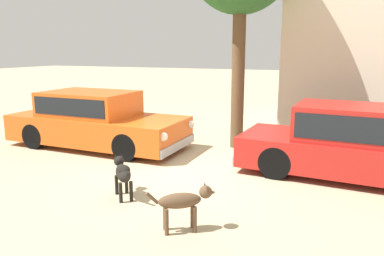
{
  "coord_description": "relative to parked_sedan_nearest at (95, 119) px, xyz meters",
  "views": [
    {
      "loc": [
        2.96,
        -6.74,
        2.49
      ],
      "look_at": [
        0.1,
        0.2,
        0.9
      ],
      "focal_mm": 34.68,
      "sensor_mm": 36.0,
      "label": 1
    }
  ],
  "objects": [
    {
      "name": "ground_plane",
      "position": [
        2.98,
        -1.05,
        -0.72
      ],
      "size": [
        80.0,
        80.0,
        0.0
      ],
      "primitive_type": "plane",
      "color": "tan"
    },
    {
      "name": "parked_sedan_nearest",
      "position": [
        0.0,
        0.0,
        0.0
      ],
      "size": [
        4.78,
        1.91,
        1.43
      ],
      "rotation": [
        0.0,
        0.0,
        -0.02
      ],
      "color": "#D15619",
      "rests_on": "ground_plane"
    },
    {
      "name": "parked_sedan_second",
      "position": [
        6.07,
        -0.06,
        -0.02
      ],
      "size": [
        4.36,
        1.94,
        1.44
      ],
      "rotation": [
        0.0,
        0.0,
        -0.06
      ],
      "color": "#AD1E19",
      "rests_on": "ground_plane"
    },
    {
      "name": "stray_dog_spotted",
      "position": [
        4.02,
        -3.39,
        -0.28
      ],
      "size": [
        0.85,
        0.61,
        0.68
      ],
      "rotation": [
        0.0,
        0.0,
        0.59
      ],
      "color": "brown",
      "rests_on": "ground_plane"
    },
    {
      "name": "stray_dog_tan",
      "position": [
        2.56,
        -2.67,
        -0.28
      ],
      "size": [
        0.72,
        0.75,
        0.67
      ],
      "rotation": [
        0.0,
        0.0,
        2.33
      ],
      "color": "black",
      "rests_on": "ground_plane"
    }
  ]
}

